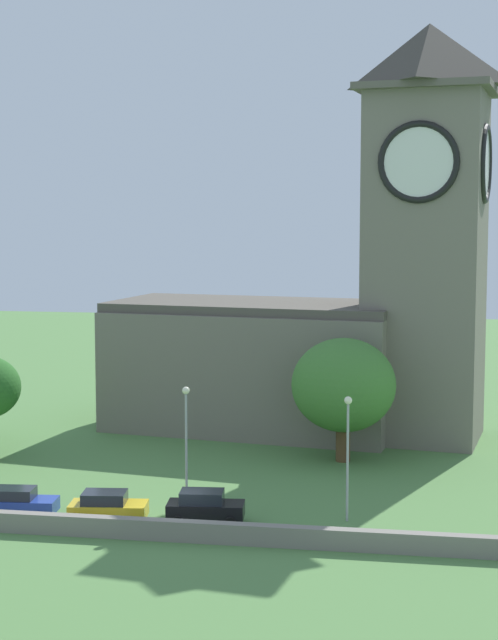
% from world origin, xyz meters
% --- Properties ---
extents(ground_plane, '(200.00, 200.00, 0.00)m').
position_xyz_m(ground_plane, '(0.00, 15.00, 0.00)').
color(ground_plane, '#517F42').
extents(church, '(30.69, 14.99, 30.91)m').
position_xyz_m(church, '(5.83, 25.55, 9.93)').
color(church, slate).
rests_on(church, ground).
extents(quay_barrier, '(48.09, 0.70, 1.08)m').
position_xyz_m(quay_barrier, '(0.00, -2.51, 0.54)').
color(quay_barrier, gray).
rests_on(quay_barrier, ground).
extents(car_blue, '(4.87, 2.44, 1.66)m').
position_xyz_m(car_blue, '(-9.74, 0.07, 0.85)').
color(car_blue, '#233D9E').
rests_on(car_blue, ground).
extents(car_yellow, '(4.47, 2.69, 1.74)m').
position_xyz_m(car_yellow, '(-4.21, -0.09, 0.88)').
color(car_yellow, gold).
rests_on(car_yellow, ground).
extents(car_black, '(4.40, 2.47, 1.84)m').
position_xyz_m(car_black, '(1.14, 0.69, 0.93)').
color(car_black, black).
rests_on(car_black, ground).
extents(streetlamp_central, '(0.44, 0.44, 7.19)m').
position_xyz_m(streetlamp_central, '(-0.47, 3.19, 4.79)').
color(streetlamp_central, '#9EA0A5').
rests_on(streetlamp_central, ground).
extents(streetlamp_east_mid, '(0.44, 0.44, 7.05)m').
position_xyz_m(streetlamp_east_mid, '(8.88, 2.42, 4.70)').
color(streetlamp_east_mid, '#9EA0A5').
rests_on(streetlamp_east_mid, ground).
extents(tree_riverside_west, '(7.18, 7.18, 8.58)m').
position_xyz_m(tree_riverside_west, '(7.58, 16.22, 5.32)').
color(tree_riverside_west, brown).
rests_on(tree_riverside_west, ground).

